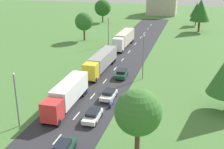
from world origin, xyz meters
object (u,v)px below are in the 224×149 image
object	(u,v)px
car_lead	(63,148)
motorcycle_courier	(111,103)
truck_lead	(67,94)
tree_pine	(103,8)
lamppost_second	(143,55)
tree_birch	(197,10)
distant_building	(162,2)
car_fourth	(122,73)
truck_third	(124,39)
lamppost_lead	(16,97)
tree_maple	(200,10)
truck_second	(101,61)
lamppost_third	(108,30)
car_second	(93,115)
tree_elm	(138,112)
tree_oak	(84,22)
car_third	(109,94)

from	to	relation	value
car_lead	motorcycle_courier	xyz separation A→B (m)	(1.89, 13.08, -0.33)
truck_lead	tree_pine	size ratio (longest dim) A/B	1.52
lamppost_second	tree_birch	bearing A→B (deg)	81.35
distant_building	car_fourth	bearing A→B (deg)	-88.75
truck_third	tree_pine	world-z (taller)	tree_pine
car_lead	lamppost_second	size ratio (longest dim) A/B	0.49
lamppost_second	distant_building	xyz separation A→B (m)	(-5.62, 78.41, 0.29)
lamppost_lead	tree_maple	distance (m)	71.10
lamppost_lead	car_fourth	bearing A→B (deg)	67.81
car_fourth	distant_building	distance (m)	78.94
truck_second	lamppost_third	size ratio (longest dim) A/B	1.92
lamppost_lead	distant_building	world-z (taller)	distant_building
truck_third	car_second	world-z (taller)	truck_third
lamppost_lead	tree_elm	xyz separation A→B (m)	(16.23, -3.00, 1.53)
car_lead	tree_oak	size ratio (longest dim) A/B	0.53
tree_maple	tree_birch	bearing A→B (deg)	96.14
car_second	lamppost_lead	xyz separation A→B (m)	(-8.80, -3.99, 3.40)
car_lead	tree_birch	size ratio (longest dim) A/B	0.53
truck_lead	tree_maple	world-z (taller)	tree_maple
distant_building	car_second	bearing A→B (deg)	-88.87
car_fourth	lamppost_second	xyz separation A→B (m)	(3.89, 0.41, 3.81)
truck_second	lamppost_third	xyz separation A→B (m)	(-4.24, 19.79, 2.13)
tree_maple	truck_second	bearing A→B (deg)	-112.80
truck_lead	car_fourth	bearing A→B (deg)	71.31
lamppost_third	truck_second	bearing A→B (deg)	-77.92
truck_second	tree_oak	bearing A→B (deg)	117.55
tree_elm	distant_building	bearing A→B (deg)	95.17
truck_second	tree_elm	bearing A→B (deg)	-65.12
tree_maple	distant_building	xyz separation A→B (m)	(-15.32, 32.49, -1.80)
distant_building	truck_second	bearing A→B (deg)	-92.31
lamppost_second	car_third	bearing A→B (deg)	-108.97
lamppost_second	tree_birch	distance (m)	57.03
truck_third	car_lead	xyz separation A→B (m)	(4.30, -47.22, -1.34)
motorcycle_courier	distant_building	size ratio (longest dim) A/B	0.16
car_third	tree_elm	world-z (taller)	tree_elm
car_third	distant_building	bearing A→B (deg)	91.34
lamppost_lead	car_second	bearing A→B (deg)	24.42
car_third	lamppost_third	world-z (taller)	lamppost_third
car_second	tree_maple	size ratio (longest dim) A/B	0.43
car_fourth	motorcycle_courier	distance (m)	12.53
motorcycle_courier	car_third	bearing A→B (deg)	114.20
lamppost_second	truck_second	bearing A→B (deg)	166.03
car_second	tree_pine	distance (m)	74.15
car_second	tree_pine	xyz separation A→B (m)	(-20.46, 71.13, 4.39)
lamppost_second	tree_oak	distance (m)	33.16
truck_second	car_lead	bearing A→B (deg)	-81.10
lamppost_second	lamppost_third	distance (m)	25.48
car_second	lamppost_lead	distance (m)	10.24
car_second	tree_oak	world-z (taller)	tree_oak
car_third	lamppost_lead	world-z (taller)	lamppost_lead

